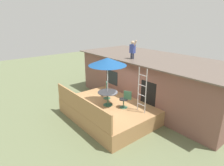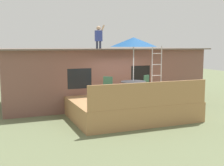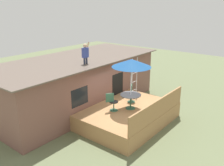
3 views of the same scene
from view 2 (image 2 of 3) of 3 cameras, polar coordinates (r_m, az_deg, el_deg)
ground_plane at (r=12.37m, az=3.55°, el=-6.74°), size 40.00×40.00×0.00m
house at (r=15.41m, az=-2.11°, el=1.51°), size 10.50×4.50×2.87m
deck at (r=12.28m, az=3.56°, el=-4.93°), size 4.87×3.56×0.80m
deck_railing at (r=10.61m, az=7.58°, el=-2.26°), size 4.77×0.08×0.90m
patio_table at (r=12.01m, az=4.19°, el=-0.44°), size 1.04×1.04×0.74m
patio_umbrella at (r=11.90m, az=4.27°, el=8.00°), size 1.90×1.90×2.54m
step_ladder at (r=13.44m, az=8.74°, el=2.54°), size 0.52×0.04×2.20m
person_figure at (r=13.86m, az=-2.61°, el=9.28°), size 0.47×0.20×1.11m
patio_chair_left at (r=12.21m, az=-0.22°, el=-0.90°), size 0.56×0.46×0.92m
patio_chair_right at (r=12.82m, az=6.45°, el=-0.55°), size 0.57×0.45×0.92m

